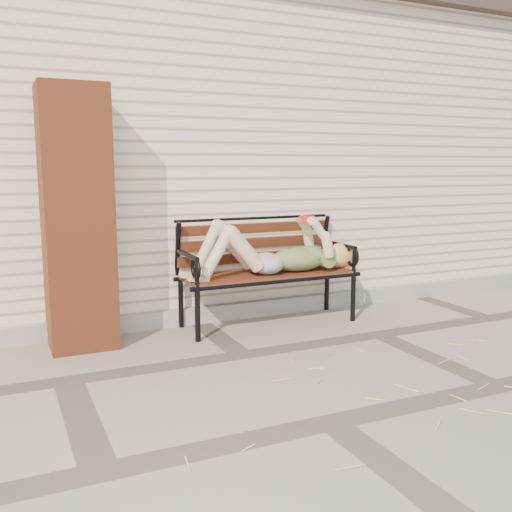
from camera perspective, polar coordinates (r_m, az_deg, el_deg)
name	(u,v)px	position (r m, az deg, el deg)	size (l,w,h in m)	color
ground	(379,335)	(4.94, 12.17, -7.69)	(80.00, 80.00, 0.00)	gray
house_wall	(239,158)	(7.36, -1.71, 9.77)	(8.00, 4.00, 3.00)	beige
house_roof	(238,22)	(7.56, -1.77, 22.38)	(8.30, 4.30, 0.30)	#443630
foundation_strip	(319,301)	(5.70, 6.35, -4.52)	(8.00, 0.10, 0.15)	gray
brick_pillar	(77,219)	(4.58, -17.47, 3.55)	(0.50, 0.50, 2.00)	brown
garden_bench	(264,255)	(5.11, 0.78, 0.12)	(1.69, 0.67, 1.09)	black
reading_woman	(272,253)	(4.99, 1.58, 0.33)	(1.59, 0.36, 0.50)	#092E40
straw_scatter	(351,390)	(3.73, 9.50, -13.12)	(2.89, 1.79, 0.01)	tan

